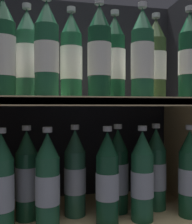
% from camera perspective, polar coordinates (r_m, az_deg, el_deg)
% --- Properties ---
extents(fridge_back_wall, '(0.69, 0.02, 0.93)m').
position_cam_1_polar(fridge_back_wall, '(0.99, -2.40, -3.48)').
color(fridge_back_wall, black).
rests_on(fridge_back_wall, ground_plane).
extents(fridge_side_right, '(0.02, 0.35, 0.93)m').
position_cam_1_polar(fridge_side_right, '(0.95, 19.91, -3.74)').
color(fridge_side_right, black).
rests_on(fridge_side_right, ground_plane).
extents(shelf_lower, '(0.65, 0.31, 0.22)m').
position_cam_1_polar(shelf_lower, '(0.89, -0.50, -23.18)').
color(shelf_lower, '#DBBC84').
rests_on(shelf_lower, ground_plane).
extents(shelf_upper, '(0.65, 0.31, 0.57)m').
position_cam_1_polar(shelf_upper, '(0.82, -0.54, -7.83)').
color(shelf_upper, '#DBBC84').
rests_on(shelf_upper, ground_plane).
extents(bottle_upper_front_0, '(0.07, 0.07, 0.27)m').
position_cam_1_polar(bottle_upper_front_0, '(0.73, -19.63, 12.52)').
color(bottle_upper_front_0, '#194C2D').
rests_on(bottle_upper_front_0, shelf_upper).
extents(bottle_upper_front_1, '(0.07, 0.07, 0.27)m').
position_cam_1_polar(bottle_upper_front_1, '(0.73, -10.70, 12.76)').
color(bottle_upper_front_1, '#1E5638').
rests_on(bottle_upper_front_1, shelf_upper).
extents(bottle_upper_front_2, '(0.07, 0.07, 0.27)m').
position_cam_1_polar(bottle_upper_front_2, '(0.74, 0.96, 12.49)').
color(bottle_upper_front_2, '#144228').
rests_on(bottle_upper_front_2, shelf_upper).
extents(bottle_upper_front_3, '(0.07, 0.07, 0.27)m').
position_cam_1_polar(bottle_upper_front_3, '(0.78, 10.07, 11.91)').
color(bottle_upper_front_3, '#1E5638').
rests_on(bottle_upper_front_3, shelf_upper).
extents(bottle_upper_front_4, '(0.07, 0.07, 0.27)m').
position_cam_1_polar(bottle_upper_front_4, '(0.84, 19.70, 11.13)').
color(bottle_upper_front_4, '#144228').
rests_on(bottle_upper_front_4, shelf_upper).
extents(bottle_upper_back_0, '(0.07, 0.07, 0.27)m').
position_cam_1_polar(bottle_upper_back_0, '(0.80, -14.81, 11.59)').
color(bottle_upper_back_0, '#285B42').
rests_on(bottle_upper_back_0, shelf_upper).
extents(bottle_upper_back_1, '(0.07, 0.07, 0.27)m').
position_cam_1_polar(bottle_upper_back_1, '(0.80, -5.40, 11.58)').
color(bottle_upper_back_1, '#1E5638').
rests_on(bottle_upper_back_1, shelf_upper).
extents(bottle_upper_back_2, '(0.07, 0.07, 0.27)m').
position_cam_1_polar(bottle_upper_back_2, '(0.83, 4.11, 11.29)').
color(bottle_upper_back_2, '#144228').
rests_on(bottle_upper_back_2, shelf_upper).
extents(bottle_upper_back_3, '(0.07, 0.07, 0.27)m').
position_cam_1_polar(bottle_upper_back_3, '(0.87, 12.89, 10.74)').
color(bottle_upper_back_3, '#384C28').
rests_on(bottle_upper_back_3, shelf_upper).
extents(bottle_lower_front_0, '(0.07, 0.07, 0.27)m').
position_cam_1_polar(bottle_lower_front_0, '(0.75, -19.91, -14.86)').
color(bottle_lower_front_0, '#1E5638').
rests_on(bottle_lower_front_0, shelf_lower).
extents(bottle_lower_front_1, '(0.07, 0.07, 0.27)m').
position_cam_1_polar(bottle_lower_front_1, '(0.74, -10.49, -14.94)').
color(bottle_lower_front_1, '#1E5638').
rests_on(bottle_lower_front_1, shelf_lower).
extents(bottle_lower_front_2, '(0.07, 0.07, 0.27)m').
position_cam_1_polar(bottle_lower_front_2, '(0.76, 2.48, -14.48)').
color(bottle_lower_front_2, '#144228').
rests_on(bottle_lower_front_2, shelf_lower).
extents(bottle_lower_front_3, '(0.07, 0.07, 0.27)m').
position_cam_1_polar(bottle_lower_front_3, '(0.79, 10.03, -13.88)').
color(bottle_lower_front_3, '#1E5638').
rests_on(bottle_lower_front_3, shelf_lower).
extents(bottle_lower_front_4, '(0.07, 0.07, 0.27)m').
position_cam_1_polar(bottle_lower_front_4, '(0.85, 19.71, -12.79)').
color(bottle_lower_front_4, '#194C2D').
rests_on(bottle_lower_front_4, shelf_lower).
extents(bottle_lower_back_0, '(0.07, 0.07, 0.27)m').
position_cam_1_polar(bottle_lower_back_0, '(0.81, -14.85, -13.54)').
color(bottle_lower_back_0, '#1E5638').
rests_on(bottle_lower_back_0, shelf_lower).
extents(bottle_lower_back_1, '(0.07, 0.07, 0.27)m').
position_cam_1_polar(bottle_lower_back_1, '(0.82, -4.59, -13.39)').
color(bottle_lower_back_1, '#285B42').
rests_on(bottle_lower_back_1, shelf_lower).
extents(bottle_lower_back_2, '(0.07, 0.07, 0.27)m').
position_cam_1_polar(bottle_lower_back_2, '(0.84, 4.77, -13.00)').
color(bottle_lower_back_2, '#144228').
rests_on(bottle_lower_back_2, shelf_lower).
extents(bottle_lower_back_3, '(0.07, 0.07, 0.27)m').
position_cam_1_polar(bottle_lower_back_3, '(0.88, 12.90, -12.30)').
color(bottle_lower_back_3, '#1E5638').
rests_on(bottle_lower_back_3, shelf_lower).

